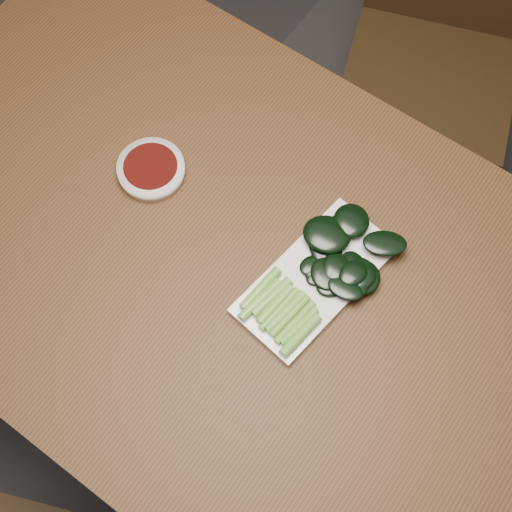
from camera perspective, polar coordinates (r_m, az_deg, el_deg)
name	(u,v)px	position (r m, az deg, el deg)	size (l,w,h in m)	color
ground	(252,381)	(1.85, -0.36, -9.99)	(6.00, 6.00, 0.00)	#312E2F
table	(249,286)	(1.20, -0.54, -2.42)	(1.40, 0.80, 0.75)	#412712
chair_far	(439,43)	(1.76, 14.46, 16.15)	(0.50, 0.50, 0.89)	black
sauce_bowl	(151,170)	(1.21, -8.38, 6.85)	(0.11, 0.11, 0.03)	silver
serving_plate	(315,279)	(1.12, 4.75, -1.84)	(0.16, 0.28, 0.01)	silver
gai_lan	(326,268)	(1.11, 5.62, -0.96)	(0.17, 0.28, 0.03)	#639D36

